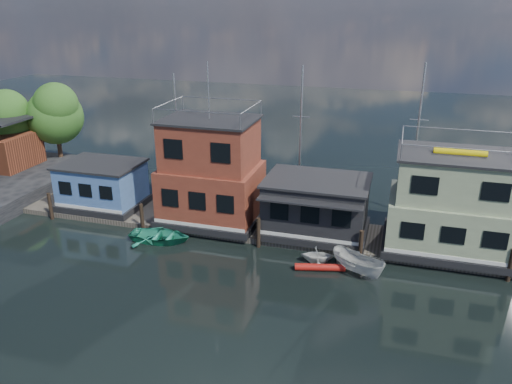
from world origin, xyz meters
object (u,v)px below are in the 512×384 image
(houseboat_blue, at_px, (102,185))
(motorboat, at_px, (358,264))
(dinghy_teal, at_px, (160,236))
(houseboat_red, at_px, (211,173))
(houseboat_green, at_px, (452,205))
(red_kayak, at_px, (320,267))
(houseboat_dark, at_px, (316,206))
(dinghy_white, at_px, (317,255))

(houseboat_blue, xyz_separation_m, motorboat, (21.04, -4.62, -1.46))
(motorboat, height_order, dinghy_teal, motorboat)
(houseboat_red, bearing_deg, houseboat_blue, -180.00)
(houseboat_green, bearing_deg, houseboat_red, -180.00)
(houseboat_green, bearing_deg, red_kayak, -148.34)
(houseboat_dark, height_order, houseboat_green, houseboat_green)
(houseboat_dark, xyz_separation_m, red_kayak, (1.18, -4.80, -2.18))
(houseboat_blue, distance_m, motorboat, 21.60)
(dinghy_white, bearing_deg, houseboat_green, -75.23)
(dinghy_white, distance_m, dinghy_teal, 11.33)
(houseboat_red, relative_size, red_kayak, 3.71)
(houseboat_green, distance_m, dinghy_teal, 20.13)
(motorboat, bearing_deg, houseboat_green, -18.82)
(dinghy_white, distance_m, red_kayak, 1.09)
(houseboat_dark, distance_m, dinghy_white, 4.33)
(motorboat, height_order, red_kayak, motorboat)
(houseboat_dark, height_order, dinghy_teal, houseboat_dark)
(houseboat_dark, bearing_deg, dinghy_teal, -159.42)
(motorboat, distance_m, dinghy_teal, 14.06)
(houseboat_red, bearing_deg, houseboat_green, 0.00)
(houseboat_dark, distance_m, motorboat, 6.04)
(houseboat_blue, bearing_deg, red_kayak, -14.46)
(houseboat_red, relative_size, houseboat_green, 1.41)
(dinghy_teal, relative_size, red_kayak, 1.38)
(dinghy_teal, bearing_deg, houseboat_green, -83.72)
(houseboat_red, relative_size, houseboat_dark, 1.60)
(houseboat_green, height_order, red_kayak, houseboat_green)
(dinghy_white, distance_m, motorboat, 2.82)
(houseboat_dark, height_order, motorboat, houseboat_dark)
(houseboat_dark, bearing_deg, houseboat_red, 179.86)
(motorboat, bearing_deg, houseboat_blue, 108.56)
(houseboat_dark, distance_m, red_kayak, 5.40)
(dinghy_white, bearing_deg, houseboat_blue, 67.70)
(houseboat_red, xyz_separation_m, dinghy_white, (8.84, -3.85, -3.53))
(houseboat_green, bearing_deg, houseboat_dark, -179.88)
(houseboat_red, bearing_deg, dinghy_white, -23.52)
(houseboat_blue, distance_m, houseboat_green, 26.53)
(houseboat_dark, relative_size, dinghy_teal, 1.68)
(red_kayak, bearing_deg, dinghy_teal, 162.10)
(houseboat_red, distance_m, motorboat, 12.88)
(houseboat_dark, bearing_deg, red_kayak, -76.14)
(houseboat_dark, relative_size, motorboat, 1.93)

